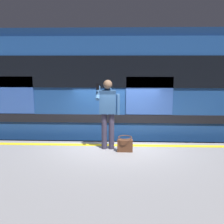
% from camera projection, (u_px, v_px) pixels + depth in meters
% --- Properties ---
extents(ground_plane, '(23.80, 23.80, 0.00)m').
position_uv_depth(ground_plane, '(116.00, 179.00, 7.63)').
color(ground_plane, '#3D3D3F').
extents(platform, '(15.77, 5.18, 1.09)m').
position_uv_depth(platform, '(112.00, 212.00, 4.98)').
color(platform, gray).
rests_on(platform, ground).
extents(safety_line, '(15.45, 0.16, 0.01)m').
position_uv_depth(safety_line, '(116.00, 145.00, 7.12)').
color(safety_line, yellow).
rests_on(safety_line, platform).
extents(track_rail_near, '(20.50, 0.08, 0.16)m').
position_uv_depth(track_rail_near, '(117.00, 160.00, 8.80)').
color(track_rail_near, slate).
rests_on(track_rail_near, ground).
extents(track_rail_far, '(20.50, 0.08, 0.16)m').
position_uv_depth(track_rail_far, '(118.00, 146.00, 10.21)').
color(track_rail_far, slate).
rests_on(track_rail_far, ground).
extents(train_carriage, '(11.47, 2.79, 4.04)m').
position_uv_depth(train_carriage, '(86.00, 83.00, 9.06)').
color(train_carriage, '#1E478C').
rests_on(train_carriage, ground).
extents(passenger, '(0.57, 0.55, 1.75)m').
position_uv_depth(passenger, '(108.00, 109.00, 6.67)').
color(passenger, '#383347').
rests_on(passenger, platform).
extents(handbag, '(0.38, 0.34, 0.37)m').
position_uv_depth(handbag, '(125.00, 145.00, 6.62)').
color(handbag, '#59331E').
rests_on(handbag, platform).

